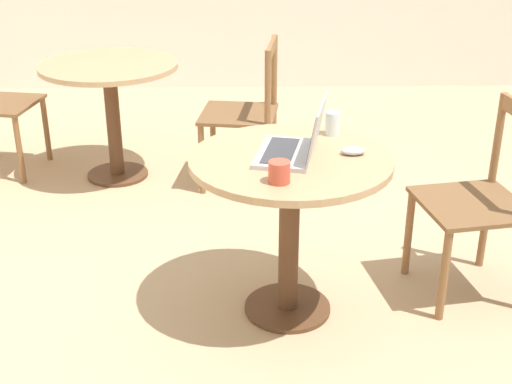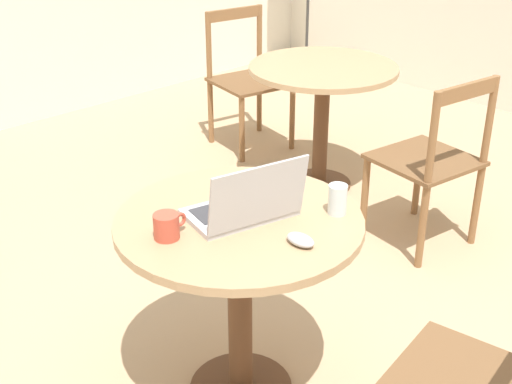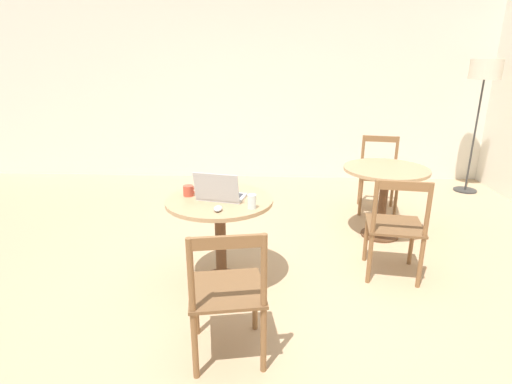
{
  "view_description": "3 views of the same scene",
  "coord_description": "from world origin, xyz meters",
  "px_view_note": "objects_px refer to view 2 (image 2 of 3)",
  "views": [
    {
      "loc": [
        -2.93,
        0.29,
        1.78
      ],
      "look_at": [
        -0.23,
        0.23,
        0.55
      ],
      "focal_mm": 50.0,
      "sensor_mm": 36.0,
      "label": 1
    },
    {
      "loc": [
        -1.65,
        -1.43,
        1.83
      ],
      "look_at": [
        -0.06,
        0.25,
        0.68
      ],
      "focal_mm": 50.0,
      "sensor_mm": 36.0,
      "label": 2
    },
    {
      "loc": [
        0.12,
        -2.77,
        1.73
      ],
      "look_at": [
        -0.02,
        0.47,
        0.65
      ],
      "focal_mm": 28.0,
      "sensor_mm": 36.0,
      "label": 3
    }
  ],
  "objects_px": {
    "chair_mid_front": "(432,162)",
    "chair_mid_back": "(247,80)",
    "drinking_glass": "(338,199)",
    "cafe_table_near": "(239,257)",
    "laptop": "(245,206)",
    "cafe_table_mid": "(322,92)",
    "mouse": "(301,240)",
    "mug": "(167,226)"
  },
  "relations": [
    {
      "from": "chair_mid_back",
      "to": "laptop",
      "type": "xyz_separation_m",
      "value": [
        -1.64,
        -1.76,
        0.33
      ]
    },
    {
      "from": "cafe_table_near",
      "to": "laptop",
      "type": "relative_size",
      "value": 2.1
    },
    {
      "from": "laptop",
      "to": "cafe_table_mid",
      "type": "bearing_deg",
      "value": 33.49
    },
    {
      "from": "cafe_table_near",
      "to": "laptop",
      "type": "height_order",
      "value": "laptop"
    },
    {
      "from": "chair_mid_back",
      "to": "mouse",
      "type": "relative_size",
      "value": 8.74
    },
    {
      "from": "mug",
      "to": "drinking_glass",
      "type": "xyz_separation_m",
      "value": [
        0.51,
        -0.26,
        0.01
      ]
    },
    {
      "from": "cafe_table_near",
      "to": "chair_mid_back",
      "type": "distance_m",
      "value": 2.41
    },
    {
      "from": "cafe_table_mid",
      "to": "drinking_glass",
      "type": "xyz_separation_m",
      "value": [
        -1.26,
        -1.18,
        0.2
      ]
    },
    {
      "from": "mouse",
      "to": "chair_mid_front",
      "type": "bearing_deg",
      "value": 16.96
    },
    {
      "from": "laptop",
      "to": "drinking_glass",
      "type": "xyz_separation_m",
      "value": [
        0.25,
        -0.18,
        0.0
      ]
    },
    {
      "from": "chair_mid_front",
      "to": "mouse",
      "type": "distance_m",
      "value": 1.47
    },
    {
      "from": "cafe_table_near",
      "to": "chair_mid_front",
      "type": "distance_m",
      "value": 1.42
    },
    {
      "from": "drinking_glass",
      "to": "chair_mid_back",
      "type": "bearing_deg",
      "value": 54.29
    },
    {
      "from": "mug",
      "to": "drinking_glass",
      "type": "relative_size",
      "value": 1.15
    },
    {
      "from": "mouse",
      "to": "mug",
      "type": "bearing_deg",
      "value": 130.78
    },
    {
      "from": "chair_mid_back",
      "to": "laptop",
      "type": "distance_m",
      "value": 2.43
    },
    {
      "from": "mouse",
      "to": "mug",
      "type": "relative_size",
      "value": 0.86
    },
    {
      "from": "chair_mid_back",
      "to": "drinking_glass",
      "type": "bearing_deg",
      "value": -125.71
    },
    {
      "from": "chair_mid_front",
      "to": "mug",
      "type": "distance_m",
      "value": 1.68
    },
    {
      "from": "chair_mid_back",
      "to": "mouse",
      "type": "distance_m",
      "value": 2.6
    },
    {
      "from": "chair_mid_front",
      "to": "laptop",
      "type": "height_order",
      "value": "laptop"
    },
    {
      "from": "chair_mid_back",
      "to": "mouse",
      "type": "bearing_deg",
      "value": -129.23
    },
    {
      "from": "chair_mid_back",
      "to": "cafe_table_mid",
      "type": "bearing_deg",
      "value": -100.17
    },
    {
      "from": "mouse",
      "to": "drinking_glass",
      "type": "distance_m",
      "value": 0.24
    },
    {
      "from": "mouse",
      "to": "mug",
      "type": "distance_m",
      "value": 0.41
    },
    {
      "from": "chair_mid_front",
      "to": "mouse",
      "type": "xyz_separation_m",
      "value": [
        -1.38,
        -0.42,
        0.3
      ]
    },
    {
      "from": "chair_mid_back",
      "to": "drinking_glass",
      "type": "height_order",
      "value": "chair_mid_back"
    },
    {
      "from": "laptop",
      "to": "mouse",
      "type": "relative_size",
      "value": 3.91
    },
    {
      "from": "cafe_table_near",
      "to": "cafe_table_mid",
      "type": "bearing_deg",
      "value": 32.82
    },
    {
      "from": "mouse",
      "to": "mug",
      "type": "xyz_separation_m",
      "value": [
        -0.27,
        0.31,
        0.03
      ]
    },
    {
      "from": "cafe_table_near",
      "to": "mouse",
      "type": "distance_m",
      "value": 0.3
    },
    {
      "from": "chair_mid_front",
      "to": "chair_mid_back",
      "type": "relative_size",
      "value": 1.0
    },
    {
      "from": "cafe_table_near",
      "to": "laptop",
      "type": "distance_m",
      "value": 0.2
    },
    {
      "from": "cafe_table_mid",
      "to": "drinking_glass",
      "type": "distance_m",
      "value": 1.73
    },
    {
      "from": "cafe_table_mid",
      "to": "chair_mid_front",
      "type": "relative_size",
      "value": 0.94
    },
    {
      "from": "cafe_table_mid",
      "to": "chair_mid_front",
      "type": "xyz_separation_m",
      "value": [
        -0.11,
        -0.81,
        -0.13
      ]
    },
    {
      "from": "chair_mid_front",
      "to": "chair_mid_back",
      "type": "height_order",
      "value": "same"
    },
    {
      "from": "cafe_table_near",
      "to": "laptop",
      "type": "xyz_separation_m",
      "value": [
        0.01,
        -0.02,
        0.2
      ]
    },
    {
      "from": "chair_mid_back",
      "to": "laptop",
      "type": "height_order",
      "value": "laptop"
    },
    {
      "from": "cafe_table_mid",
      "to": "laptop",
      "type": "xyz_separation_m",
      "value": [
        -1.51,
        -1.0,
        0.2
      ]
    },
    {
      "from": "cafe_table_near",
      "to": "cafe_table_mid",
      "type": "height_order",
      "value": "same"
    },
    {
      "from": "chair_mid_front",
      "to": "laptop",
      "type": "bearing_deg",
      "value": -172.4
    }
  ]
}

